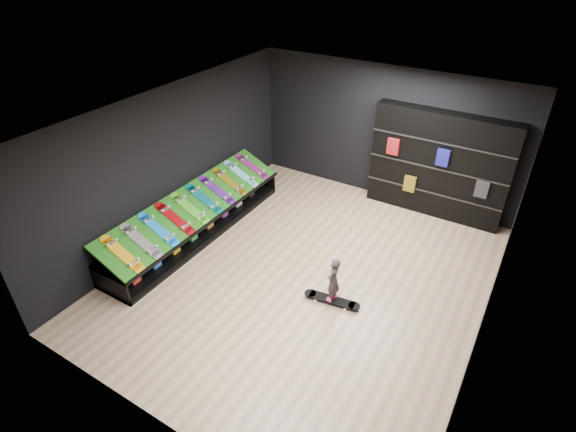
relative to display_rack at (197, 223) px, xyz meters
The scene contains 21 objects.
floor 2.56m from the display_rack, ahead, with size 6.00×7.00×0.01m, color tan.
ceiling 3.75m from the display_rack, ahead, with size 6.00×7.00×0.01m, color white.
wall_back 4.51m from the display_rack, 53.92° to the left, with size 6.00×0.02×3.00m, color black.
wall_front 4.51m from the display_rack, 53.92° to the right, with size 6.00×0.02×3.00m, color black.
wall_left 1.33m from the display_rack, behind, with size 0.02×7.00×3.00m, color black.
wall_right 5.69m from the display_rack, ahead, with size 0.02×7.00×3.00m, color black.
display_rack is the anchor object (origin of this frame).
turf_ramp 0.46m from the display_rack, ahead, with size 1.00×4.50×0.04m, color #15570D.
back_shelving 5.17m from the display_rack, 40.68° to the left, with size 2.87×0.33×2.30m, color black.
floor_skateboard 3.32m from the display_rack, ahead, with size 0.98×0.22×0.09m, color black, non-canonical shape.
child 3.32m from the display_rack, ahead, with size 0.19×0.13×0.50m, color black.
display_board_0 1.96m from the display_rack, 88.11° to the right, with size 0.98×0.22×0.09m, color orange, non-canonical shape.
display_board_1 1.56m from the display_rack, 87.57° to the right, with size 0.98×0.22×0.09m, color black, non-canonical shape.
display_board_2 1.16m from the display_rack, 86.60° to the right, with size 0.98×0.22×0.09m, color blue, non-canonical shape.
display_board_3 0.80m from the display_rack, 84.35° to the right, with size 0.98×0.22×0.09m, color red, non-canonical shape.
display_board_4 0.54m from the display_rack, 73.46° to the right, with size 0.98×0.22×0.09m, color green, non-canonical shape.
display_board_5 0.54m from the display_rack, 73.46° to the left, with size 0.98×0.22×0.09m, color #0C8C99, non-canonical shape.
display_board_6 0.80m from the display_rack, 84.35° to the left, with size 0.98×0.22×0.09m, color purple, non-canonical shape.
display_board_7 1.16m from the display_rack, 86.60° to the left, with size 0.98×0.22×0.09m, color yellow, non-canonical shape.
display_board_8 1.56m from the display_rack, 87.57° to the left, with size 0.98×0.22×0.09m, color #0CB2E5, non-canonical shape.
display_board_9 1.96m from the display_rack, 88.11° to the left, with size 0.98×0.22×0.09m, color #2626BF, non-canonical shape.
Camera 1 is at (2.99, -5.58, 5.38)m, focal length 28.00 mm.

